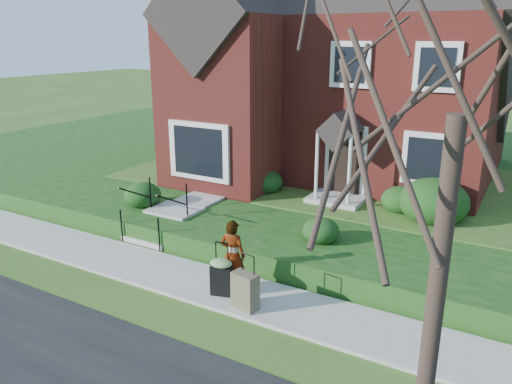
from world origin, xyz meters
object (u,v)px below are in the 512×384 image
Objects in this scene: woman at (233,255)px; suitcase_olive at (245,291)px; front_steps at (165,220)px; tree_verge at (462,76)px; suitcase_black at (221,275)px.

woman is 1.37× the size of suitcase_olive.
woman is 0.97m from suitcase_olive.
suitcase_olive is at bearing -30.01° from front_steps.
suitcase_olive is (4.03, -2.33, -0.01)m from front_steps.
woman reaches higher than front_steps.
tree_verge is at bearing -26.77° from front_steps.
woman reaches higher than suitcase_black.
front_steps is at bearing 161.19° from suitcase_olive.
suitcase_olive is 6.11m from tree_verge.
tree_verge reaches higher than woman.
front_steps is at bearing 132.02° from suitcase_black.
suitcase_olive is 0.16× the size of tree_verge.
suitcase_olive is (0.66, -0.59, -0.41)m from woman.
suitcase_black reaches higher than suitcase_olive.
suitcase_black is (3.30, -2.09, 0.06)m from front_steps.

